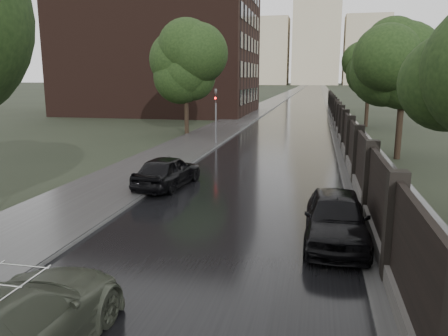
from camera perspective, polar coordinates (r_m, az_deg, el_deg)
road at (r=195.32m, az=11.41°, el=10.09°), size 8.00×420.00×0.02m
sidewalk_left at (r=195.50m, az=9.62°, el=10.18°), size 4.00×420.00×0.16m
verge_right at (r=195.32m, az=13.05°, el=10.03°), size 3.00×420.00×0.08m
fence_right at (r=37.50m, az=14.90°, el=5.59°), size 0.45×75.72×2.70m
tree_left_far at (r=36.85m, az=-5.02°, el=12.42°), size 4.25×4.25×7.39m
tree_right_b at (r=27.66m, az=22.41°, el=11.25°), size 4.08×4.08×7.01m
tree_right_c at (r=45.50m, az=18.42°, el=11.37°), size 4.08×4.08×7.01m
traffic_light at (r=31.14m, az=-1.07°, el=7.37°), size 0.16×0.32×4.00m
brick_building at (r=61.11m, az=-8.19°, el=16.52°), size 24.00×18.00×20.00m
stalinist_tower at (r=307.11m, az=12.03°, el=17.75°), size 92.00×30.00×159.00m
volga_sedan at (r=8.23m, az=-27.24°, el=-18.55°), size 2.32×5.44×1.56m
hatchback_left at (r=19.33m, az=-7.38°, el=-0.43°), size 2.22×4.43×1.45m
car_right_near at (r=13.22m, az=14.42°, el=-6.27°), size 1.81×4.47×1.52m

